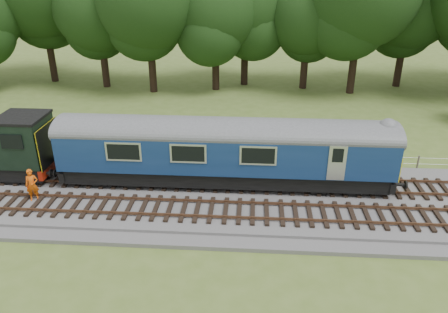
{
  "coord_description": "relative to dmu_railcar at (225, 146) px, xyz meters",
  "views": [
    {
      "loc": [
        -0.17,
        -20.29,
        12.06
      ],
      "look_at": [
        -1.67,
        1.4,
        2.0
      ],
      "focal_mm": 35.0,
      "sensor_mm": 36.0,
      "label": 1
    }
  ],
  "objects": [
    {
      "name": "ground",
      "position": [
        1.62,
        -1.4,
        -2.61
      ],
      "size": [
        120.0,
        120.0,
        0.0
      ],
      "primitive_type": "plane",
      "color": "#4E6625",
      "rests_on": "ground"
    },
    {
      "name": "ballast",
      "position": [
        1.62,
        -1.4,
        -2.43
      ],
      "size": [
        70.0,
        7.0,
        0.35
      ],
      "primitive_type": "cube",
      "color": "#4C4C4F",
      "rests_on": "ground"
    },
    {
      "name": "track_north",
      "position": [
        1.62,
        -0.0,
        -2.19
      ],
      "size": [
        67.2,
        2.4,
        0.21
      ],
      "color": "black",
      "rests_on": "ballast"
    },
    {
      "name": "track_south",
      "position": [
        1.62,
        -3.0,
        -2.19
      ],
      "size": [
        67.2,
        2.4,
        0.21
      ],
      "color": "black",
      "rests_on": "ballast"
    },
    {
      "name": "fence",
      "position": [
        1.62,
        3.1,
        -2.61
      ],
      "size": [
        64.0,
        0.12,
        1.0
      ],
      "primitive_type": null,
      "color": "#6B6054",
      "rests_on": "ground"
    },
    {
      "name": "tree_line",
      "position": [
        1.62,
        20.6,
        -2.61
      ],
      "size": [
        70.0,
        8.0,
        18.0
      ],
      "primitive_type": null,
      "color": "black",
      "rests_on": "ground"
    },
    {
      "name": "dmu_railcar",
      "position": [
        0.0,
        0.0,
        0.0
      ],
      "size": [
        18.05,
        2.86,
        3.88
      ],
      "color": "black",
      "rests_on": "ground"
    },
    {
      "name": "worker",
      "position": [
        -9.86,
        -2.54,
        -1.38
      ],
      "size": [
        0.75,
        0.61,
        1.76
      ],
      "primitive_type": "imported",
      "rotation": [
        0.0,
        0.0,
        0.34
      ],
      "color": "#E5550C",
      "rests_on": "ballast"
    }
  ]
}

